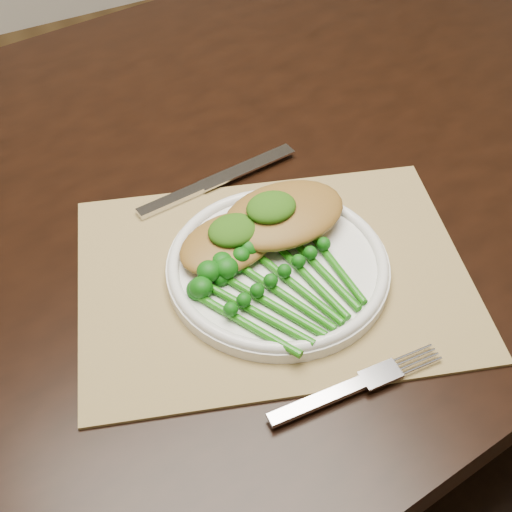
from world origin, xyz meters
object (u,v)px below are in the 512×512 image
broccolini_bundle (291,291)px  chicken_fillet_left (229,242)px  dinner_plate (278,266)px  dining_table (236,348)px  placemat (274,276)px

broccolini_bundle → chicken_fillet_left: bearing=92.8°
dinner_plate → broccolini_bundle: size_ratio=1.22×
dining_table → chicken_fillet_left: chicken_fillet_left is taller
placemat → chicken_fillet_left: 0.06m
dining_table → chicken_fillet_left: size_ratio=14.46×
dining_table → dinner_plate: 0.43m
dining_table → placemat: placemat is taller
dinner_plate → chicken_fillet_left: 0.06m
chicken_fillet_left → broccolini_bundle: (0.03, -0.09, -0.01)m
chicken_fillet_left → placemat: bearing=-66.1°
placemat → chicken_fillet_left: chicken_fillet_left is taller
chicken_fillet_left → broccolini_bundle: 0.09m
chicken_fillet_left → dining_table: bearing=51.8°
chicken_fillet_left → broccolini_bundle: same height
dining_table → dinner_plate: bearing=-107.0°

